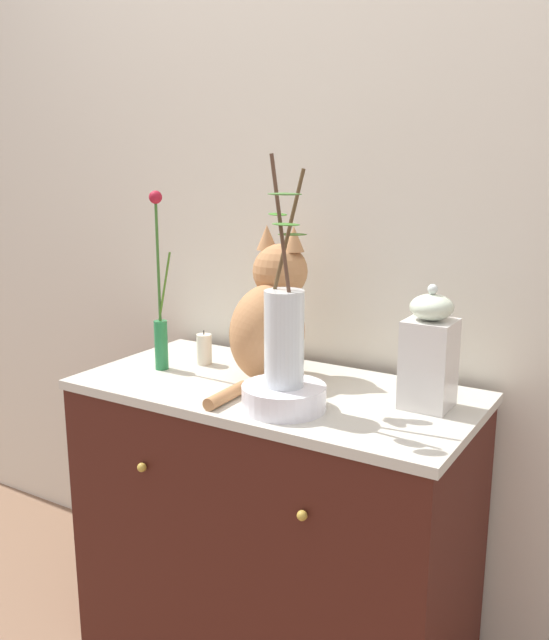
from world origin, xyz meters
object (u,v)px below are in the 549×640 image
vase_slim_green (160,314)px  bowl_porcelain (284,397)px  sideboard (274,527)px  cat_sitting (270,318)px  candle_pillar (204,349)px  jar_lidded_porcelain (429,353)px  vase_glass_clear (284,332)px

vase_slim_green → bowl_porcelain: bearing=-12.0°
sideboard → vase_slim_green: bearing=-174.7°
sideboard → bowl_porcelain: bowl_porcelain is taller
cat_sitting → candle_pillar: (-0.23, 0.01, -0.12)m
bowl_porcelain → jar_lidded_porcelain: size_ratio=0.67×
cat_sitting → vase_glass_clear: vase_glass_clear is taller
vase_slim_green → candle_pillar: 0.17m
vase_slim_green → vase_glass_clear: (0.46, -0.10, 0.03)m
vase_glass_clear → sideboard: bearing=129.0°
jar_lidded_porcelain → candle_pillar: size_ratio=2.96×
vase_slim_green → candle_pillar: vase_slim_green is taller
vase_slim_green → sideboard: bearing=5.3°
sideboard → jar_lidded_porcelain: jar_lidded_porcelain is taller
sideboard → candle_pillar: size_ratio=10.43×
cat_sitting → candle_pillar: cat_sitting is taller
cat_sitting → vase_slim_green: vase_slim_green is taller
jar_lidded_porcelain → cat_sitting: bearing=-179.4°
cat_sitting → vase_glass_clear: (0.15, -0.19, 0.02)m
cat_sitting → sideboard: bearing=-50.1°
bowl_porcelain → jar_lidded_porcelain: 0.36m
cat_sitting → candle_pillar: bearing=177.0°
cat_sitting → jar_lidded_porcelain: 0.44m
vase_slim_green → vase_glass_clear: size_ratio=0.94×
cat_sitting → jar_lidded_porcelain: size_ratio=1.42×
vase_slim_green → jar_lidded_porcelain: size_ratio=1.67×
vase_slim_green → jar_lidded_porcelain: 0.76m
bowl_porcelain → vase_glass_clear: size_ratio=0.38×
jar_lidded_porcelain → vase_slim_green: bearing=-172.8°
vase_slim_green → vase_glass_clear: 0.47m
bowl_porcelain → vase_glass_clear: 0.16m
cat_sitting → vase_slim_green: 0.32m
bowl_porcelain → vase_glass_clear: (-0.00, 0.00, 0.16)m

